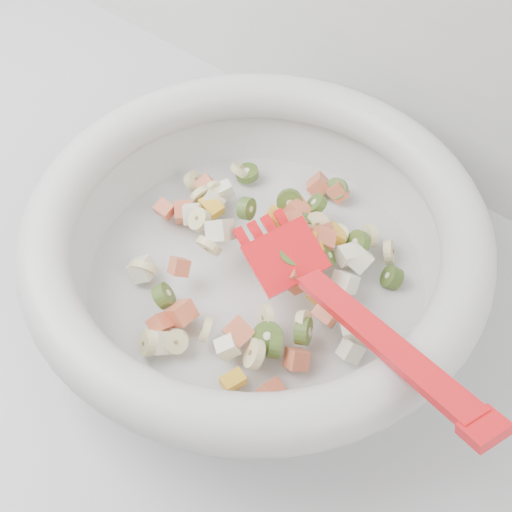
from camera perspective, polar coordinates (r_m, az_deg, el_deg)
The scene contains 2 objects.
counter at distance 1.12m, azimuth -8.83°, elevation -11.64°, with size 2.00×0.60×0.90m, color #A6A6AB.
mixing_bowl at distance 0.61m, azimuth 0.03°, elevation 0.92°, with size 0.49×0.43×0.16m.
Camera 1 is at (0.44, 1.18, 1.44)m, focal length 45.00 mm.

